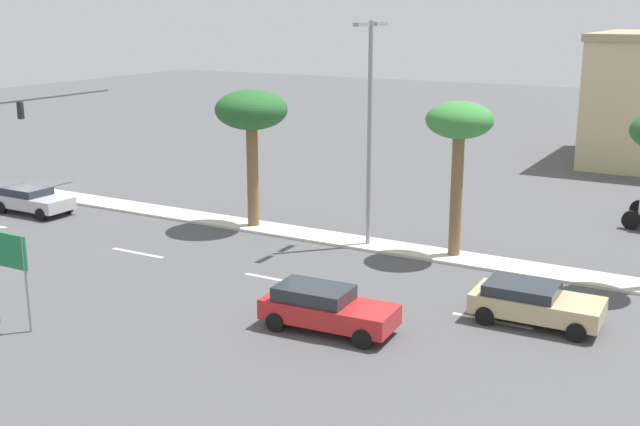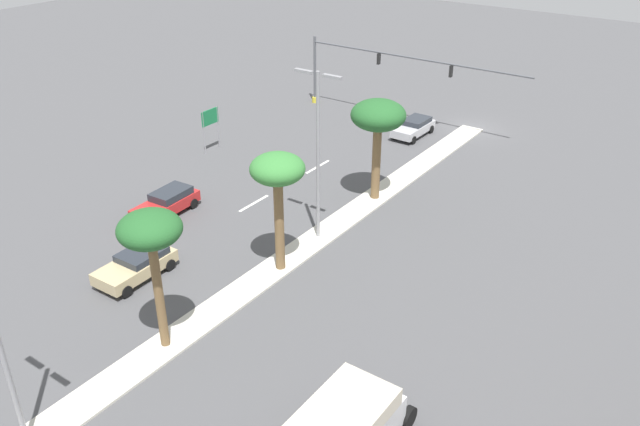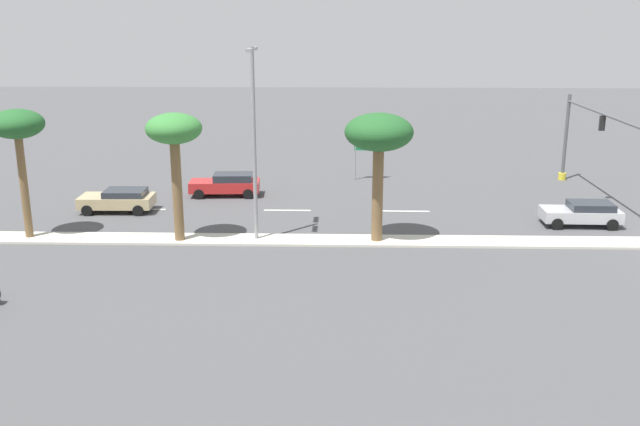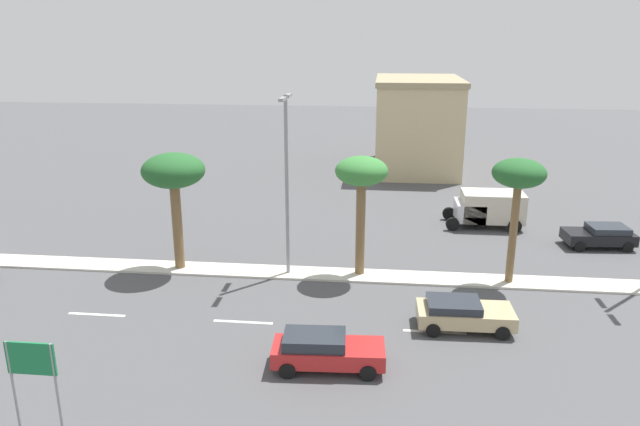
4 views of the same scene
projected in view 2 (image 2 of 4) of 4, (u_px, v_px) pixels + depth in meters
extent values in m
plane|color=#4C4C4F|center=(260.00, 279.00, 33.95)|extent=(160.00, 160.00, 0.00)
cube|color=beige|center=(145.00, 360.00, 28.27)|extent=(1.80, 70.35, 0.12)
cube|color=silver|center=(386.00, 128.00, 53.85)|extent=(0.20, 2.80, 0.01)
cube|color=silver|center=(318.00, 167.00, 46.79)|extent=(0.20, 2.80, 0.01)
cube|color=silver|center=(254.00, 203.00, 41.67)|extent=(0.20, 2.80, 0.01)
cube|color=silver|center=(150.00, 263.00, 35.36)|extent=(0.20, 2.80, 0.01)
cylinder|color=#515459|center=(315.00, 70.00, 58.33)|extent=(0.24, 0.24, 6.03)
cylinder|color=gold|center=(315.00, 100.00, 59.63)|extent=(0.53, 0.53, 0.50)
cylinder|color=#515459|center=(414.00, 58.00, 52.14)|extent=(19.65, 0.16, 0.16)
cube|color=black|center=(379.00, 59.00, 54.07)|extent=(0.20, 0.32, 0.90)
sphere|color=red|center=(380.00, 55.00, 54.01)|extent=(0.18, 0.18, 0.18)
cube|color=black|center=(451.00, 71.00, 50.73)|extent=(0.20, 0.32, 0.90)
sphere|color=red|center=(452.00, 67.00, 50.68)|extent=(0.18, 0.18, 0.18)
cylinder|color=gray|center=(218.00, 127.00, 49.28)|extent=(0.10, 0.10, 3.26)
cylinder|color=gray|center=(204.00, 133.00, 48.19)|extent=(0.10, 0.10, 3.26)
cube|color=#19723F|center=(210.00, 117.00, 48.24)|extent=(0.08, 1.68, 1.15)
cylinder|color=brown|center=(376.00, 162.00, 41.03)|extent=(0.55, 0.55, 5.00)
ellipsoid|color=#235B28|center=(378.00, 115.00, 39.58)|extent=(3.42, 3.42, 1.88)
cylinder|color=brown|center=(279.00, 224.00, 33.53)|extent=(0.50, 0.50, 5.28)
ellipsoid|color=#387F38|center=(277.00, 169.00, 32.07)|extent=(2.79, 2.79, 1.54)
cylinder|color=brown|center=(159.00, 294.00, 27.89)|extent=(0.40, 0.40, 5.44)
ellipsoid|color=#235B28|center=(150.00, 229.00, 26.40)|extent=(2.70, 2.70, 1.49)
cylinder|color=gray|center=(318.00, 159.00, 35.50)|extent=(0.20, 0.20, 9.71)
cube|color=gray|center=(332.00, 77.00, 32.84)|extent=(1.10, 0.24, 0.16)
cube|color=gray|center=(304.00, 71.00, 33.75)|extent=(1.10, 0.24, 0.16)
cube|color=tan|center=(135.00, 267.00, 33.81)|extent=(2.08, 4.31, 0.65)
cube|color=#262B33|center=(142.00, 254.00, 33.97)|extent=(1.84, 2.39, 0.37)
cylinder|color=black|center=(126.00, 292.00, 32.41)|extent=(0.23, 0.64, 0.64)
cylinder|color=black|center=(101.00, 280.00, 33.34)|extent=(0.23, 0.64, 0.64)
cylinder|color=black|center=(170.00, 265.00, 34.60)|extent=(0.23, 0.64, 0.64)
cylinder|color=black|center=(145.00, 255.00, 35.53)|extent=(0.23, 0.64, 0.64)
cube|color=red|center=(166.00, 205.00, 40.02)|extent=(2.00, 4.53, 0.67)
cube|color=#262B33|center=(171.00, 193.00, 40.17)|extent=(1.71, 2.53, 0.46)
cylinder|color=black|center=(158.00, 224.00, 38.62)|extent=(0.25, 0.65, 0.64)
cylinder|color=black|center=(138.00, 217.00, 39.40)|extent=(0.25, 0.65, 0.64)
cylinder|color=black|center=(193.00, 204.00, 40.95)|extent=(0.25, 0.65, 0.64)
cylinder|color=black|center=(174.00, 197.00, 41.73)|extent=(0.25, 0.65, 0.64)
cube|color=#B2B2B7|center=(413.00, 129.00, 51.90)|extent=(1.90, 4.24, 0.62)
cube|color=#262B33|center=(417.00, 121.00, 52.04)|extent=(1.68, 2.34, 0.39)
cylinder|color=black|center=(413.00, 140.00, 50.54)|extent=(0.23, 0.64, 0.64)
cylinder|color=black|center=(394.00, 135.00, 51.45)|extent=(0.23, 0.64, 0.64)
cylinder|color=black|center=(431.00, 129.00, 52.64)|extent=(0.23, 0.64, 0.64)
cylinder|color=black|center=(412.00, 125.00, 53.55)|extent=(0.23, 0.64, 0.64)
cube|color=silver|center=(364.00, 411.00, 24.24)|extent=(2.48, 1.94, 1.27)
cylinder|color=black|center=(354.00, 391.00, 26.07)|extent=(0.28, 0.90, 0.90)
cylinder|color=black|center=(409.00, 417.00, 24.81)|extent=(0.28, 0.90, 0.90)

